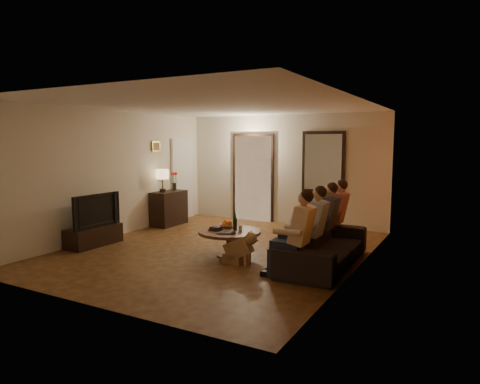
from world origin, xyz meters
The scene contains 33 objects.
floor centered at (0.00, 0.00, 0.00)m, with size 5.00×6.00×0.01m, color #441C12.
ceiling centered at (0.00, 0.00, 2.60)m, with size 5.00×6.00×0.01m, color white.
back_wall centered at (0.00, 3.00, 1.30)m, with size 5.00×0.02×2.60m, color beige.
front_wall centered at (0.00, -3.00, 1.30)m, with size 5.00×0.02×2.60m, color beige.
left_wall centered at (-2.50, 0.00, 1.30)m, with size 0.02×6.00×2.60m, color beige.
right_wall centered at (2.50, 0.00, 1.30)m, with size 0.02×6.00×2.60m, color beige.
orange_accent centered at (2.49, 0.00, 1.30)m, with size 0.01×6.00×2.60m, color orange.
kitchen_doorway centered at (-0.80, 2.98, 1.05)m, with size 1.00×0.06×2.10m, color #FFE0A5.
door_trim centered at (-0.80, 2.97, 1.05)m, with size 1.12×0.04×2.22m, color black.
fridge_glimpse centered at (-0.55, 2.98, 0.90)m, with size 0.45×0.03×1.70m, color silver.
mirror_frame centered at (1.00, 2.96, 1.50)m, with size 1.00×0.05×1.40m, color black.
mirror_glass centered at (1.00, 2.93, 1.50)m, with size 0.86×0.02×1.26m, color white.
white_door centered at (-2.46, 2.30, 1.02)m, with size 0.06×0.85×2.04m, color white.
framed_art centered at (-2.47, 1.30, 1.85)m, with size 0.03×0.28×0.24m, color #B28C33.
art_canvas centered at (-2.46, 1.30, 1.85)m, with size 0.01×0.22×0.18m, color brown.
dresser centered at (-2.25, 1.46, 0.40)m, with size 0.45×0.90×0.80m, color black.
table_lamp centered at (-2.25, 1.24, 1.07)m, with size 0.30×0.30×0.54m, color beige, non-canonical shape.
flower_vase centered at (-2.25, 1.68, 1.02)m, with size 0.14×0.14×0.44m, color red, non-canonical shape.
tv_stand centered at (-2.25, -0.83, 0.18)m, with size 0.45×1.09×0.36m, color black.
tv centered at (-2.25, -0.83, 0.68)m, with size 0.14×1.09×0.63m, color black.
sofa centered at (1.99, 0.02, 0.33)m, with size 0.89×2.28×0.67m, color black.
person_a centered at (1.89, -0.88, 0.60)m, with size 0.60×0.40×1.20m, color tan, non-canonical shape.
person_b centered at (1.89, -0.28, 0.60)m, with size 0.60×0.40×1.20m, color tan, non-canonical shape.
person_c centered at (1.89, 0.32, 0.60)m, with size 0.60×0.40×1.20m, color tan, non-canonical shape.
person_d centered at (1.89, 0.92, 0.60)m, with size 0.60×0.40×1.20m, color tan, non-canonical shape.
dog centered at (0.77, -0.60, 0.28)m, with size 0.56×0.24×0.56m, color #AA8A4E, non-canonical shape.
coffee_table centered at (0.41, -0.27, 0.23)m, with size 1.07×1.07×0.45m, color #5D2F1C.
bowl centered at (0.23, -0.05, 0.48)m, with size 0.26×0.26×0.06m, color white.
oranges centered at (0.23, -0.05, 0.55)m, with size 0.20×0.20×0.08m, color orange, non-canonical shape.
wine_bottle centered at (0.46, -0.17, 0.60)m, with size 0.07×0.07×0.31m, color black, non-canonical shape.
wine_glass centered at (0.59, -0.22, 0.50)m, with size 0.06×0.06×0.10m, color silver.
book_stack centered at (0.19, -0.37, 0.48)m, with size 0.20×0.15×0.07m, color black, non-canonical shape.
laptop centered at (0.51, -0.55, 0.46)m, with size 0.33×0.21×0.03m, color black.
Camera 1 is at (4.02, -6.47, 1.96)m, focal length 32.00 mm.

